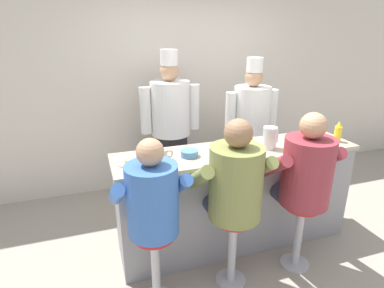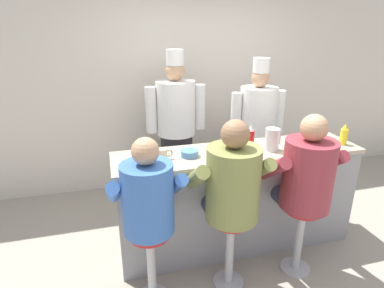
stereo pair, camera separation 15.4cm
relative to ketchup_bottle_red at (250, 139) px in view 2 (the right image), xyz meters
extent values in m
plane|color=#9E9384|center=(-0.08, -0.24, -1.14)|extent=(20.00, 20.00, 0.00)
cube|color=beige|center=(-0.08, 1.65, 0.21)|extent=(10.00, 0.06, 2.70)
cube|color=gray|center=(-0.08, 0.05, -0.65)|extent=(2.29, 0.54, 0.97)
cube|color=tan|center=(-0.08, 0.05, -0.14)|extent=(2.34, 0.56, 0.04)
cylinder|color=red|center=(0.00, 0.00, -0.02)|extent=(0.07, 0.07, 0.20)
cone|color=white|center=(0.00, 0.00, 0.11)|extent=(0.06, 0.06, 0.06)
cylinder|color=yellow|center=(0.96, -0.06, -0.04)|extent=(0.07, 0.07, 0.16)
cone|color=yellow|center=(0.96, -0.06, 0.06)|extent=(0.06, 0.06, 0.06)
cylinder|color=orange|center=(0.52, -0.05, -0.07)|extent=(0.03, 0.03, 0.11)
cylinder|color=#287F2D|center=(0.52, -0.05, 0.00)|extent=(0.02, 0.02, 0.01)
cylinder|color=silver|center=(0.21, -0.02, -0.02)|extent=(0.13, 0.13, 0.21)
cube|color=silver|center=(0.29, -0.02, -0.01)|extent=(0.02, 0.02, 0.13)
cylinder|color=white|center=(-1.09, 0.05, -0.11)|extent=(0.22, 0.22, 0.02)
ellipsoid|color=#E0BC60|center=(-1.09, 0.05, -0.09)|extent=(0.10, 0.08, 0.03)
cylinder|color=#4C7FB7|center=(-0.56, 0.03, -0.09)|extent=(0.16, 0.16, 0.06)
cylinder|color=beige|center=(-0.81, 0.02, -0.07)|extent=(0.09, 0.09, 0.10)
torus|color=beige|center=(-0.75, 0.02, -0.07)|extent=(0.07, 0.02, 0.07)
cylinder|color=#4C7AB2|center=(-0.20, 0.05, -0.07)|extent=(0.08, 0.08, 0.10)
torus|color=#4C7AB2|center=(-0.15, 0.05, -0.07)|extent=(0.07, 0.01, 0.07)
cube|color=silver|center=(-0.35, -0.08, -0.06)|extent=(0.11, 0.06, 0.11)
cube|color=black|center=(-0.35, -0.12, -0.06)|extent=(0.06, 0.01, 0.04)
cylinder|color=#B2B5BA|center=(-1.01, -0.47, -0.81)|extent=(0.07, 0.07, 0.62)
cylinder|color=red|center=(-1.01, -0.47, -0.50)|extent=(0.31, 0.31, 0.05)
cylinder|color=#33384C|center=(-1.10, -0.28, -0.46)|extent=(0.14, 0.38, 0.14)
cylinder|color=#33384C|center=(-0.91, -0.28, -0.46)|extent=(0.14, 0.38, 0.14)
cylinder|color=#3866B7|center=(-1.01, -0.47, -0.21)|extent=(0.38, 0.38, 0.54)
cylinder|color=#3866B7|center=(-1.25, -0.36, -0.18)|extent=(0.10, 0.41, 0.33)
cylinder|color=#3866B7|center=(-0.77, -0.36, -0.18)|extent=(0.10, 0.41, 0.33)
sphere|color=tan|center=(-1.01, -0.47, 0.16)|extent=(0.20, 0.20, 0.20)
cylinder|color=#B2B5BA|center=(-0.35, -0.47, -1.13)|extent=(0.26, 0.26, 0.02)
cylinder|color=#B2B5BA|center=(-0.35, -0.47, -0.81)|extent=(0.07, 0.07, 0.62)
cylinder|color=red|center=(-0.35, -0.47, -0.50)|extent=(0.31, 0.31, 0.05)
cylinder|color=#33384C|center=(-0.45, -0.26, -0.46)|extent=(0.16, 0.42, 0.16)
cylinder|color=#33384C|center=(-0.24, -0.26, -0.46)|extent=(0.16, 0.42, 0.16)
cylinder|color=olive|center=(-0.35, -0.47, -0.18)|extent=(0.42, 0.42, 0.60)
cylinder|color=olive|center=(-0.61, -0.35, -0.15)|extent=(0.11, 0.45, 0.36)
cylinder|color=olive|center=(-0.08, -0.35, -0.15)|extent=(0.11, 0.45, 0.36)
sphere|color=#8C6647|center=(-0.35, -0.47, 0.23)|extent=(0.22, 0.22, 0.22)
cylinder|color=#B2B5BA|center=(0.31, -0.47, -1.13)|extent=(0.26, 0.26, 0.02)
cylinder|color=#B2B5BA|center=(0.31, -0.47, -0.81)|extent=(0.07, 0.07, 0.62)
cylinder|color=red|center=(0.31, -0.47, -0.50)|extent=(0.31, 0.31, 0.05)
cylinder|color=#33384C|center=(0.21, -0.26, -0.46)|extent=(0.16, 0.42, 0.16)
cylinder|color=#33384C|center=(0.41, -0.26, -0.46)|extent=(0.16, 0.42, 0.16)
cylinder|color=maroon|center=(0.31, -0.47, -0.18)|extent=(0.42, 0.42, 0.59)
cylinder|color=maroon|center=(0.05, -0.35, -0.15)|extent=(0.11, 0.45, 0.36)
cylinder|color=maroon|center=(0.57, -0.35, -0.15)|extent=(0.11, 0.45, 0.36)
sphere|color=tan|center=(0.31, -0.47, 0.22)|extent=(0.22, 0.22, 0.22)
cube|color=#232328|center=(-0.44, 1.15, -0.71)|extent=(0.36, 0.20, 0.86)
cube|color=white|center=(-0.44, 1.10, -0.53)|extent=(0.32, 0.02, 0.52)
cylinder|color=white|center=(-0.44, 1.15, 0.05)|extent=(0.47, 0.47, 0.65)
sphere|color=tan|center=(-0.44, 1.15, 0.48)|extent=(0.22, 0.22, 0.22)
cylinder|color=white|center=(-0.44, 1.15, 0.64)|extent=(0.20, 0.20, 0.18)
cylinder|color=white|center=(-0.74, 1.15, 0.04)|extent=(0.13, 0.13, 0.55)
cylinder|color=white|center=(-0.14, 1.15, 0.04)|extent=(0.13, 0.13, 0.55)
cube|color=#232328|center=(0.52, 0.90, -0.73)|extent=(0.34, 0.19, 0.82)
cube|color=white|center=(0.52, 0.85, -0.56)|extent=(0.31, 0.02, 0.49)
cylinder|color=white|center=(0.52, 0.90, -0.01)|extent=(0.44, 0.44, 0.61)
sphere|color=tan|center=(0.52, 0.90, 0.40)|extent=(0.21, 0.21, 0.21)
cylinder|color=white|center=(0.52, 0.90, 0.55)|extent=(0.19, 0.19, 0.17)
cylinder|color=white|center=(0.23, 0.90, -0.01)|extent=(0.12, 0.12, 0.52)
cylinder|color=white|center=(0.80, 0.90, -0.01)|extent=(0.12, 0.12, 0.52)
camera|label=1|loc=(-1.38, -2.48, 0.96)|focal=30.00mm
camera|label=2|loc=(-1.23, -2.52, 0.96)|focal=30.00mm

